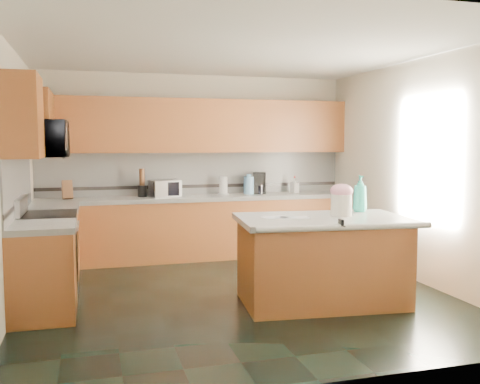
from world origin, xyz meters
name	(u,v)px	position (x,y,z in m)	size (l,w,h in m)	color
floor	(236,295)	(0.00, 0.00, 0.00)	(4.60, 4.60, 0.00)	black
ceiling	(235,49)	(0.00, 0.00, 2.70)	(4.60, 4.60, 0.00)	white
wall_back	(195,166)	(0.00, 2.32, 1.35)	(4.60, 0.04, 2.70)	silver
wall_front	(326,194)	(0.00, -2.32, 1.35)	(4.60, 0.04, 2.70)	silver
wall_left	(7,178)	(-2.32, 0.00, 1.35)	(0.04, 4.60, 2.70)	silver
wall_right	(420,171)	(2.32, 0.00, 1.35)	(0.04, 4.60, 2.70)	silver
back_base_cab	(200,229)	(0.00, 2.00, 0.43)	(4.60, 0.60, 0.86)	#5B2B0C
back_countertop	(200,198)	(0.00, 2.00, 0.89)	(4.60, 0.64, 0.06)	white
back_upper_cab	(197,126)	(0.00, 2.13, 1.94)	(4.60, 0.33, 0.78)	#5B2B0C
back_backsplash	(196,173)	(0.00, 2.29, 1.24)	(4.60, 0.02, 0.63)	silver
back_accent_band	(196,186)	(0.00, 2.28, 1.04)	(4.60, 0.01, 0.05)	black
left_base_cab_rear	(53,245)	(-2.00, 1.29, 0.43)	(0.60, 0.82, 0.86)	#5B2B0C
left_counter_rear	(52,208)	(-2.00, 1.29, 0.89)	(0.64, 0.82, 0.06)	white
left_base_cab_front	(43,274)	(-2.00, -0.24, 0.43)	(0.60, 0.72, 0.86)	#5B2B0C
left_counter_front	(41,227)	(-2.00, -0.24, 0.89)	(0.64, 0.72, 0.06)	white
left_backsplash	(18,185)	(-2.29, 0.55, 1.24)	(0.02, 2.30, 0.63)	silver
left_accent_band	(19,203)	(-2.28, 0.55, 1.04)	(0.01, 2.30, 0.05)	black
left_upper_cab_rear	(38,123)	(-2.13, 1.42, 1.94)	(0.33, 1.09, 0.78)	#5B2B0C
left_upper_cab_front	(22,116)	(-2.13, -0.24, 1.94)	(0.33, 0.72, 0.78)	#5B2B0C
range_body	(48,257)	(-2.00, 0.50, 0.44)	(0.60, 0.76, 0.88)	#B7B7BC
range_oven_door	(76,259)	(-1.71, 0.50, 0.40)	(0.02, 0.68, 0.55)	black
range_cooktop	(47,216)	(-2.00, 0.50, 0.90)	(0.62, 0.78, 0.04)	black
range_handle	(78,225)	(-1.68, 0.50, 0.78)	(0.02, 0.02, 0.66)	#B7B7BC
range_backguard	(21,206)	(-2.26, 0.50, 1.02)	(0.06, 0.76, 0.18)	#B7B7BC
microwave	(44,139)	(-2.00, 0.50, 1.73)	(0.73, 0.50, 0.41)	#B7B7BC
island_base	(322,263)	(0.80, -0.54, 0.43)	(1.65, 0.95, 0.86)	#5B2B0C
island_top	(323,220)	(0.80, -0.54, 0.89)	(1.75, 1.05, 0.06)	white
island_bullnose	(346,227)	(0.80, -1.06, 0.89)	(0.06, 0.06, 1.75)	white
treat_jar	(341,205)	(1.03, -0.51, 1.04)	(0.22, 0.22, 0.23)	silver
treat_jar_lid	(342,191)	(1.03, -0.51, 1.19)	(0.24, 0.24, 0.15)	pink
treat_jar_knob	(342,186)	(1.03, -0.51, 1.24)	(0.03, 0.03, 0.08)	tan
treat_jar_knob_end_l	(338,186)	(0.99, -0.51, 1.24)	(0.04, 0.04, 0.04)	tan
treat_jar_knob_end_r	(345,186)	(1.07, -0.51, 1.24)	(0.04, 0.04, 0.04)	tan
soap_bottle_island	(360,194)	(1.39, -0.25, 1.12)	(0.16, 0.16, 0.41)	teal
paper_sheet_a	(295,218)	(0.50, -0.51, 0.92)	(0.30, 0.22, 0.00)	white
paper_sheet_b	(275,217)	(0.31, -0.44, 0.92)	(0.26, 0.19, 0.00)	white
clamp_body	(341,223)	(0.76, -1.04, 0.93)	(0.03, 0.09, 0.08)	black
clamp_handle	(343,226)	(0.76, -1.09, 0.91)	(0.01, 0.01, 0.06)	black
knife_block	(67,190)	(-1.84, 2.05, 1.05)	(0.14, 0.11, 0.25)	#472814
utensil_crock	(142,191)	(-0.82, 2.08, 1.00)	(0.13, 0.13, 0.16)	black
utensil_bundle	(142,177)	(-0.82, 2.08, 1.20)	(0.08, 0.08, 0.24)	#472814
toaster_oven	(165,188)	(-0.50, 2.05, 1.04)	(0.41, 0.28, 0.24)	#B7B7BC
toaster_oven_door	(166,189)	(-0.50, 1.92, 1.04)	(0.37, 0.01, 0.20)	black
paper_towel	(223,186)	(0.39, 2.10, 1.05)	(0.12, 0.12, 0.27)	white
paper_towel_base	(224,194)	(0.39, 2.10, 0.93)	(0.18, 0.18, 0.01)	#B7B7BC
water_jug	(249,185)	(0.77, 2.06, 1.05)	(0.16, 0.16, 0.27)	#6AA3D2
water_jug_neck	(249,175)	(0.77, 2.06, 1.21)	(0.08, 0.08, 0.04)	#6AA3D2
coffee_maker	(259,183)	(0.94, 2.08, 1.08)	(0.19, 0.21, 0.33)	black
coffee_carafe	(260,190)	(0.94, 2.03, 0.99)	(0.13, 0.13, 0.13)	black
soap_bottle_back	(295,185)	(1.51, 2.05, 1.04)	(0.10, 0.11, 0.23)	white
soap_back_cap	(295,177)	(1.51, 2.05, 1.17)	(0.02, 0.02, 0.03)	red
window_light_proxy	(428,159)	(2.29, -0.20, 1.50)	(0.02, 1.40, 1.10)	white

